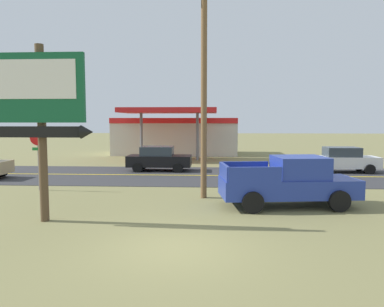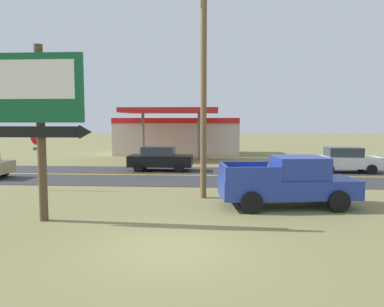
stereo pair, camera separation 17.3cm
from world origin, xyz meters
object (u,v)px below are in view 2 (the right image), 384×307
at_px(utility_pole, 204,75).
at_px(pickup_blue_parked_on_lawn, 289,182).
at_px(car_black_far_lane, 160,159).
at_px(motel_sign, 40,104).
at_px(stop_sign, 39,148).
at_px(car_white_mid_lane, 345,160).
at_px(gas_station, 178,135).

distance_m(utility_pole, pickup_blue_parked_on_lawn, 5.67).
bearing_deg(car_black_far_lane, motel_sign, -98.68).
bearing_deg(stop_sign, motel_sign, -62.89).
bearing_deg(pickup_blue_parked_on_lawn, stop_sign, 166.43).
bearing_deg(pickup_blue_parked_on_lawn, car_white_mid_lane, 61.27).
xyz_separation_m(stop_sign, car_black_far_lane, (4.75, 7.18, -1.20)).
xyz_separation_m(motel_sign, car_white_mid_lane, (13.96, 12.68, -3.05)).
xyz_separation_m(utility_pole, gas_station, (-3.34, 21.16, -3.33)).
height_order(stop_sign, car_white_mid_lane, stop_sign).
bearing_deg(stop_sign, pickup_blue_parked_on_lawn, -13.57).
bearing_deg(utility_pole, pickup_blue_parked_on_lawn, -23.18).
distance_m(motel_sign, car_white_mid_lane, 19.10).
height_order(utility_pole, car_black_far_lane, utility_pole).
bearing_deg(gas_station, car_white_mid_lane, -46.23).
bearing_deg(motel_sign, utility_pole, 39.33).
relative_size(stop_sign, pickup_blue_parked_on_lawn, 0.55).
relative_size(stop_sign, car_white_mid_lane, 0.70).
distance_m(motel_sign, car_black_far_lane, 13.19).
bearing_deg(utility_pole, car_black_far_lane, 110.70).
bearing_deg(gas_station, stop_sign, -103.07).
distance_m(gas_station, pickup_blue_parked_on_lawn, 23.61).
height_order(stop_sign, gas_station, gas_station).
bearing_deg(car_white_mid_lane, gas_station, 133.77).
relative_size(utility_pole, car_white_mid_lane, 2.36).
relative_size(gas_station, car_black_far_lane, 2.86).
xyz_separation_m(gas_station, pickup_blue_parked_on_lawn, (6.72, -22.61, -0.98)).
relative_size(motel_sign, car_black_far_lane, 1.38).
bearing_deg(pickup_blue_parked_on_lawn, motel_sign, -162.05).
relative_size(utility_pole, car_black_far_lane, 2.36).
distance_m(utility_pole, car_black_far_lane, 10.09).
height_order(gas_station, pickup_blue_parked_on_lawn, gas_station).
distance_m(stop_sign, pickup_blue_parked_on_lawn, 11.71).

